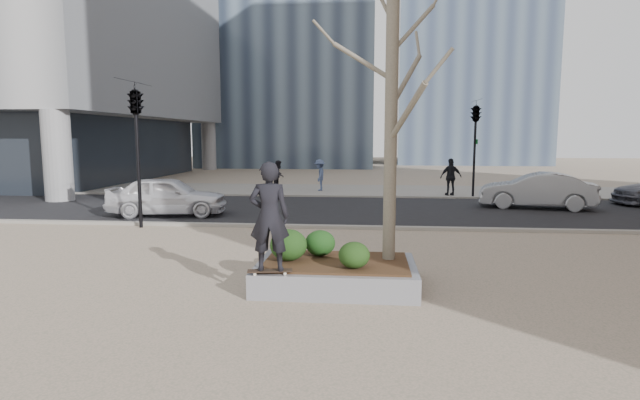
# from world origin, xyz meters

# --- Properties ---
(ground) EXTENTS (120.00, 120.00, 0.00)m
(ground) POSITION_xyz_m (0.00, 0.00, 0.00)
(ground) COLOR tan
(ground) RESTS_ON ground
(street) EXTENTS (60.00, 8.00, 0.02)m
(street) POSITION_xyz_m (0.00, 10.00, 0.01)
(street) COLOR black
(street) RESTS_ON ground
(far_sidewalk) EXTENTS (60.00, 6.00, 0.02)m
(far_sidewalk) POSITION_xyz_m (0.00, 17.00, 0.01)
(far_sidewalk) COLOR gray
(far_sidewalk) RESTS_ON ground
(planter) EXTENTS (3.00, 2.00, 0.45)m
(planter) POSITION_xyz_m (1.00, 0.00, 0.23)
(planter) COLOR gray
(planter) RESTS_ON ground
(planter_mulch) EXTENTS (2.70, 1.70, 0.04)m
(planter_mulch) POSITION_xyz_m (1.00, 0.00, 0.47)
(planter_mulch) COLOR #382314
(planter_mulch) RESTS_ON planter
(sycamore_tree) EXTENTS (2.80, 2.80, 6.60)m
(sycamore_tree) POSITION_xyz_m (2.00, 0.30, 3.79)
(sycamore_tree) COLOR gray
(sycamore_tree) RESTS_ON planter_mulch
(shrub_left) EXTENTS (0.71, 0.71, 0.60)m
(shrub_left) POSITION_xyz_m (0.09, -0.03, 0.79)
(shrub_left) COLOR #143611
(shrub_left) RESTS_ON planter_mulch
(shrub_middle) EXTENTS (0.60, 0.60, 0.51)m
(shrub_middle) POSITION_xyz_m (0.66, 0.41, 0.74)
(shrub_middle) COLOR #133B13
(shrub_middle) RESTS_ON planter_mulch
(shrub_right) EXTENTS (0.56, 0.56, 0.48)m
(shrub_right) POSITION_xyz_m (1.35, -0.48, 0.73)
(shrub_right) COLOR #1C3F14
(shrub_right) RESTS_ON planter_mulch
(skateboard) EXTENTS (0.80, 0.34, 0.08)m
(skateboard) POSITION_xyz_m (-0.10, -0.88, 0.49)
(skateboard) COLOR black
(skateboard) RESTS_ON planter
(skateboarder) EXTENTS (0.73, 0.51, 1.90)m
(skateboarder) POSITION_xyz_m (-0.10, -0.88, 1.47)
(skateboarder) COLOR black
(skateboarder) RESTS_ON skateboard
(police_car) EXTENTS (4.34, 2.23, 1.41)m
(police_car) POSITION_xyz_m (-5.56, 7.90, 0.73)
(police_car) COLOR white
(police_car) RESTS_ON street
(car_silver) EXTENTS (4.51, 2.40, 1.41)m
(car_silver) POSITION_xyz_m (8.21, 11.05, 0.73)
(car_silver) COLOR gray
(car_silver) RESTS_ON street
(pedestrian_a) EXTENTS (0.65, 0.81, 1.56)m
(pedestrian_a) POSITION_xyz_m (-3.14, 16.89, 0.80)
(pedestrian_a) COLOR black
(pedestrian_a) RESTS_ON far_sidewalk
(pedestrian_b) EXTENTS (0.64, 1.07, 1.63)m
(pedestrian_b) POSITION_xyz_m (-0.93, 16.66, 0.84)
(pedestrian_b) COLOR #435279
(pedestrian_b) RESTS_ON far_sidewalk
(pedestrian_c) EXTENTS (1.11, 0.64, 1.78)m
(pedestrian_c) POSITION_xyz_m (5.55, 15.10, 0.91)
(pedestrian_c) COLOR black
(pedestrian_c) RESTS_ON far_sidewalk
(traffic_light_near) EXTENTS (0.60, 2.48, 4.50)m
(traffic_light_near) POSITION_xyz_m (-5.50, 5.60, 2.25)
(traffic_light_near) COLOR black
(traffic_light_near) RESTS_ON ground
(traffic_light_far) EXTENTS (0.60, 2.48, 4.50)m
(traffic_light_far) POSITION_xyz_m (6.50, 14.60, 2.25)
(traffic_light_far) COLOR black
(traffic_light_far) RESTS_ON ground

